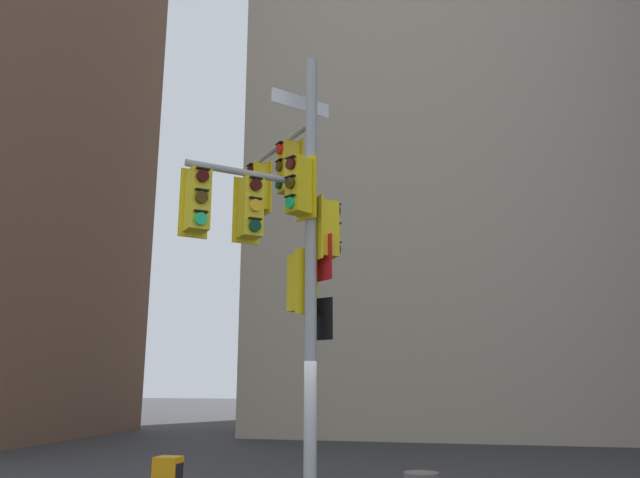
{
  "coord_description": "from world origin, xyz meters",
  "views": [
    {
      "loc": [
        2.48,
        -9.91,
        2.2
      ],
      "look_at": [
        0.03,
        0.58,
        4.72
      ],
      "focal_mm": 33.82,
      "sensor_mm": 36.0,
      "label": 1
    }
  ],
  "objects": [
    {
      "name": "signal_pole_assembly",
      "position": [
        -0.49,
        0.04,
        4.87
      ],
      "size": [
        2.34,
        3.6,
        8.03
      ],
      "color": "#9EA0A3",
      "rests_on": "ground"
    }
  ]
}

